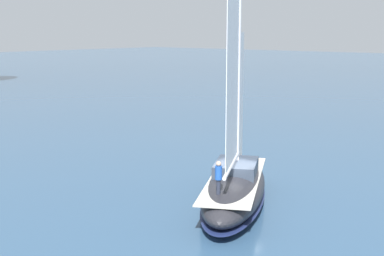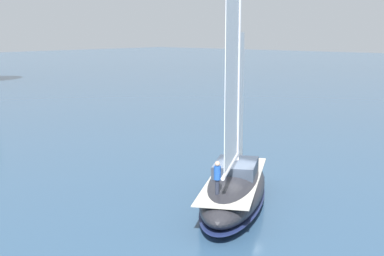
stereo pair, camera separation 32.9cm
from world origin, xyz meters
name	(u,v)px [view 1 (the left image)]	position (x,y,z in m)	size (l,w,h in m)	color
ground_plane	(234,206)	(0.00, 0.00, 0.00)	(400.00, 400.00, 0.00)	#2D4C6B
sailboat_main	(235,184)	(0.02, 0.01, 1.21)	(11.46, 8.23, 15.56)	#232328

